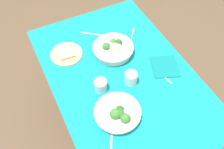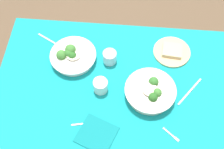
% 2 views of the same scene
% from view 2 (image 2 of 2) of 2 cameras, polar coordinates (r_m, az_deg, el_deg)
% --- Properties ---
extents(ground_plane, '(6.00, 6.00, 0.00)m').
position_cam_2_polar(ground_plane, '(2.36, 0.34, -10.72)').
color(ground_plane, brown).
extents(dining_table, '(1.33, 0.88, 0.74)m').
position_cam_2_polar(dining_table, '(1.79, 0.44, -4.01)').
color(dining_table, teal).
rests_on(dining_table, ground_plane).
extents(broccoli_bowl_far, '(0.27, 0.27, 0.10)m').
position_cam_2_polar(broccoli_bowl_far, '(1.77, -7.46, 3.46)').
color(broccoli_bowl_far, white).
rests_on(broccoli_bowl_far, dining_table).
extents(broccoli_bowl_near, '(0.28, 0.28, 0.10)m').
position_cam_2_polar(broccoli_bowl_near, '(1.64, 7.22, -3.25)').
color(broccoli_bowl_near, silver).
rests_on(broccoli_bowl_near, dining_table).
extents(bread_side_plate, '(0.22, 0.22, 0.03)m').
position_cam_2_polar(bread_side_plate, '(1.83, 11.18, 4.27)').
color(bread_side_plate, '#D6B27A').
rests_on(bread_side_plate, dining_table).
extents(water_glass_center, '(0.08, 0.08, 0.08)m').
position_cam_2_polar(water_glass_center, '(1.64, -2.17, -2.13)').
color(water_glass_center, silver).
rests_on(water_glass_center, dining_table).
extents(water_glass_side, '(0.08, 0.08, 0.08)m').
position_cam_2_polar(water_glass_side, '(1.74, -0.44, 3.29)').
color(water_glass_side, silver).
rests_on(water_glass_side, dining_table).
extents(fork_by_far_bowl, '(0.09, 0.07, 0.00)m').
position_cam_2_polar(fork_by_far_bowl, '(1.60, 11.14, -11.10)').
color(fork_by_far_bowl, '#B7B7BC').
rests_on(fork_by_far_bowl, dining_table).
extents(fork_by_near_bowl, '(0.10, 0.03, 0.00)m').
position_cam_2_polar(fork_by_near_bowl, '(1.60, -5.60, -9.22)').
color(fork_by_near_bowl, '#B7B7BC').
rests_on(fork_by_near_bowl, dining_table).
extents(table_knife_left, '(0.17, 0.10, 0.00)m').
position_cam_2_polar(table_knife_left, '(1.89, -11.51, 6.24)').
color(table_knife_left, '#B7B7BC').
rests_on(table_knife_left, dining_table).
extents(table_knife_right, '(0.14, 0.18, 0.00)m').
position_cam_2_polar(table_knife_right, '(1.72, 14.38, -3.14)').
color(table_knife_right, '#B7B7BC').
rests_on(table_knife_right, dining_table).
extents(napkin_folded_upper, '(0.23, 0.22, 0.01)m').
position_cam_2_polar(napkin_folded_upper, '(1.57, -2.93, -11.16)').
color(napkin_folded_upper, '#0F777D').
rests_on(napkin_folded_upper, dining_table).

